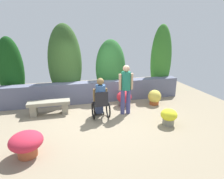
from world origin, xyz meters
TOP-DOWN VIEW (x-y plane):
  - ground_plane at (0.00, 0.00)m, footprint 10.15×10.15m
  - stone_retaining_wall at (0.00, 1.45)m, footprint 6.94×0.46m
  - hedge_backdrop at (-0.14, 2.00)m, footprint 7.11×0.96m
  - stone_bench at (-1.71, 0.54)m, footprint 1.37×0.38m
  - person_in_wheelchair at (-0.09, -0.15)m, footprint 0.53×0.66m
  - person_standing_companion at (0.79, -0.01)m, footprint 0.49×0.30m
  - flower_pot_purple_near at (2.13, 0.54)m, footprint 0.50×0.50m
  - flower_pot_terracotta_by_wall at (-2.04, -1.71)m, footprint 0.73×0.73m
  - flower_pot_red_accent at (0.96, 0.69)m, footprint 0.56×0.56m
  - flower_pot_small_foreground at (1.78, -1.11)m, footprint 0.48×0.48m

SIDE VIEW (x-z plane):
  - ground_plane at x=0.00m, z-range 0.00..0.00m
  - flower_pot_small_foreground at x=1.78m, z-range 0.02..0.51m
  - flower_pot_purple_near at x=2.13m, z-range -0.01..0.57m
  - stone_bench at x=-1.71m, z-range 0.07..0.54m
  - flower_pot_red_accent at x=0.96m, z-range 0.02..0.59m
  - flower_pot_terracotta_by_wall at x=-2.04m, z-range 0.04..0.61m
  - stone_retaining_wall at x=0.00m, z-range 0.00..0.81m
  - person_in_wheelchair at x=-0.09m, z-range -0.04..1.29m
  - person_standing_companion at x=0.79m, z-range 0.13..1.79m
  - hedge_backdrop at x=-0.14m, z-range -0.13..2.89m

